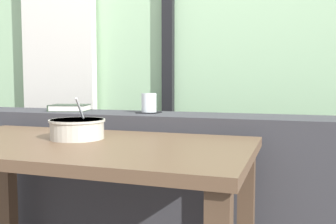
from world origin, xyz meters
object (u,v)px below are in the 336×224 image
breakfast_table (77,174)px  coaster_square (149,112)px  juice_glass (149,104)px  closed_book (69,108)px  soup_bowl (77,129)px

breakfast_table → coaster_square: bearing=84.7°
juice_glass → closed_book: (-0.45, 0.00, -0.03)m
breakfast_table → coaster_square: coaster_square is taller
breakfast_table → coaster_square: size_ratio=12.18×
soup_bowl → breakfast_table: bearing=-60.2°
closed_book → soup_bowl: 0.63m
coaster_square → closed_book: size_ratio=0.45×
breakfast_table → juice_glass: bearing=84.7°
soup_bowl → closed_book: bearing=125.8°
coaster_square → breakfast_table: bearing=-95.3°
juice_glass → breakfast_table: bearing=-95.3°
coaster_square → closed_book: closed_book is taller
coaster_square → juice_glass: juice_glass is taller
juice_glass → closed_book: bearing=179.4°
coaster_square → closed_book: (-0.45, 0.00, 0.01)m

